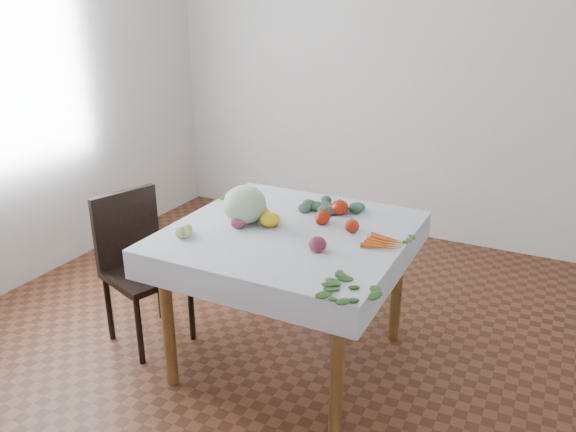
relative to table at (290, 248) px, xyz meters
name	(u,v)px	position (x,y,z in m)	size (l,w,h in m)	color
ground	(290,359)	(0.00, 0.00, -0.65)	(4.00, 4.00, 0.00)	brown
back_wall	(409,65)	(0.00, 2.00, 0.70)	(4.00, 0.04, 2.70)	silver
table	(290,248)	(0.00, 0.00, 0.00)	(1.00, 1.00, 0.75)	brown
tablecloth	(290,230)	(0.00, 0.00, 0.10)	(1.12, 1.12, 0.01)	white
chair	(138,257)	(-0.86, -0.15, -0.17)	(0.49, 0.49, 0.84)	black
cabbage	(245,205)	(-0.24, -0.02, 0.20)	(0.22, 0.22, 0.19)	#ADC3A3
tomato_a	(340,208)	(0.14, 0.30, 0.14)	(0.09, 0.09, 0.08)	#AC1F0B
tomato_b	(322,219)	(0.12, 0.12, 0.13)	(0.07, 0.07, 0.06)	#AC1F0B
tomato_c	(323,216)	(0.11, 0.16, 0.13)	(0.07, 0.07, 0.06)	#AC1F0B
tomato_d	(352,226)	(0.28, 0.11, 0.13)	(0.07, 0.07, 0.06)	#AC1F0B
heirloom_back	(259,212)	(-0.20, 0.05, 0.14)	(0.11, 0.11, 0.07)	yellow
heirloom_front	(270,220)	(-0.10, -0.01, 0.14)	(0.10, 0.10, 0.07)	yellow
onion_a	(238,222)	(-0.23, -0.10, 0.13)	(0.07, 0.07, 0.06)	#551830
onion_b	(318,244)	(0.23, -0.18, 0.14)	(0.08, 0.08, 0.07)	#551830
tomatillo_cluster	(187,233)	(-0.39, -0.31, 0.13)	(0.08, 0.12, 0.05)	#B5D279
carrot_bunch	(386,243)	(0.48, 0.02, 0.12)	(0.18, 0.17, 0.03)	#D55C17
kale_bunch	(336,207)	(0.10, 0.35, 0.12)	(0.32, 0.25, 0.04)	#385B42
basil_bunch	(349,288)	(0.48, -0.45, 0.11)	(0.28, 0.20, 0.01)	#265A1C
dill_bunch	(241,197)	(-0.45, 0.27, 0.11)	(0.21, 0.15, 0.02)	#56883E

